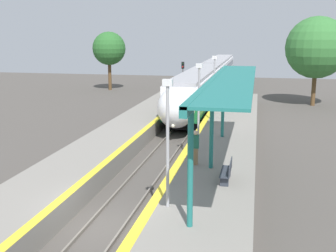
% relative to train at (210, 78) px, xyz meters
% --- Properties ---
extents(ground_plane, '(120.00, 120.00, 0.00)m').
position_rel_train_xyz_m(ground_plane, '(0.00, -35.94, -2.24)').
color(ground_plane, '#4C4742').
extents(rail_left, '(0.08, 90.00, 0.15)m').
position_rel_train_xyz_m(rail_left, '(-0.72, -35.94, -2.17)').
color(rail_left, slate).
rests_on(rail_left, ground_plane).
extents(rail_right, '(0.08, 90.00, 0.15)m').
position_rel_train_xyz_m(rail_right, '(0.72, -35.94, -2.17)').
color(rail_right, slate).
rests_on(rail_right, ground_plane).
extents(train, '(2.83, 45.90, 3.93)m').
position_rel_train_xyz_m(train, '(0.00, 0.00, 0.00)').
color(train, black).
rests_on(train, ground_plane).
extents(platform_right, '(4.02, 64.00, 1.04)m').
position_rel_train_xyz_m(platform_right, '(3.64, -35.94, -1.73)').
color(platform_right, gray).
rests_on(platform_right, ground_plane).
extents(platform_left, '(3.53, 64.00, 1.04)m').
position_rel_train_xyz_m(platform_left, '(-3.39, -35.94, -1.73)').
color(platform_left, gray).
rests_on(platform_left, ground_plane).
extents(platform_bench, '(0.44, 1.80, 0.89)m').
position_rel_train_xyz_m(platform_bench, '(4.45, -32.54, -0.73)').
color(platform_bench, '#2D333D').
rests_on(platform_bench, platform_right).
extents(person_waiting, '(0.36, 0.23, 1.75)m').
position_rel_train_xyz_m(person_waiting, '(2.69, -30.41, -0.30)').
color(person_waiting, '#7F6647').
rests_on(person_waiting, platform_right).
extents(railway_signal, '(0.28, 0.28, 4.57)m').
position_rel_train_xyz_m(railway_signal, '(-2.08, -7.02, 0.54)').
color(railway_signal, '#59595E').
rests_on(railway_signal, ground_plane).
extents(lamppost_near, '(0.36, 0.20, 4.82)m').
position_rel_train_xyz_m(lamppost_near, '(2.44, -35.82, 1.57)').
color(lamppost_near, '#9E9EA3').
rests_on(lamppost_near, platform_right).
extents(lamppost_mid, '(0.36, 0.20, 4.82)m').
position_rel_train_xyz_m(lamppost_mid, '(2.44, -27.58, 1.57)').
color(lamppost_mid, '#9E9EA3').
rests_on(lamppost_mid, platform_right).
extents(lamppost_far, '(0.36, 0.20, 4.82)m').
position_rel_train_xyz_m(lamppost_far, '(2.44, -19.35, 1.57)').
color(lamppost_far, '#9E9EA3').
rests_on(lamppost_far, platform_right).
extents(station_canopy, '(2.02, 15.99, 4.37)m').
position_rel_train_xyz_m(station_canopy, '(4.09, -30.79, 2.85)').
color(station_canopy, '#1E6B66').
rests_on(station_canopy, platform_right).
extents(background_tree_left, '(4.37, 4.37, 7.70)m').
position_rel_train_xyz_m(background_tree_left, '(-13.84, 3.30, 3.24)').
color(background_tree_left, brown).
rests_on(background_tree_left, ground_plane).
extents(background_tree_right, '(6.34, 6.34, 9.20)m').
position_rel_train_xyz_m(background_tree_right, '(11.38, -4.28, 3.78)').
color(background_tree_right, brown).
rests_on(background_tree_right, ground_plane).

